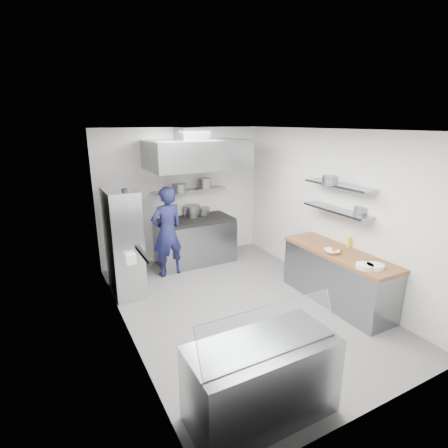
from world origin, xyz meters
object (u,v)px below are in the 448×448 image
gas_range (195,242)px  chef (167,232)px  wire_rack (123,242)px  display_case (262,380)px

gas_range → chef: (-0.73, -0.36, 0.43)m
gas_range → wire_rack: (-1.63, -0.71, 0.48)m
wire_rack → display_case: size_ratio=1.23×
chef → wire_rack: wire_rack is taller
display_case → gas_range: bearing=75.7°
gas_range → chef: size_ratio=0.91×
chef → gas_range: bearing=-162.0°
chef → display_case: chef is taller
chef → display_case: (-0.32, -3.74, -0.46)m
chef → wire_rack: size_ratio=0.95×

